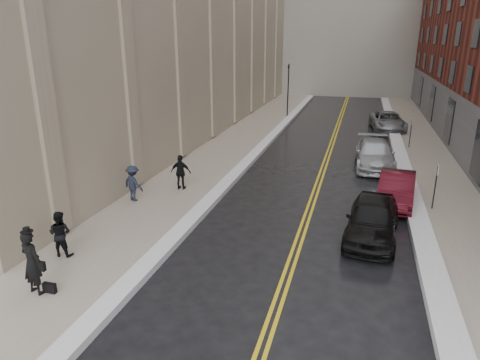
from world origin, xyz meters
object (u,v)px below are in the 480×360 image
Objects in this scene: car_maroon at (396,189)px; car_silver_near at (374,154)px; pedestrian_a at (60,234)px; car_silver_far at (388,121)px; pedestrian_main at (32,263)px; pedestrian_c at (181,172)px; car_black at (372,219)px; pedestrian_b at (133,183)px.

car_silver_near reaches higher than car_maroon.
pedestrian_a is at bearing -128.61° from car_silver_near.
car_silver_far is 3.34× the size of pedestrian_a.
pedestrian_a is (-12.13, -26.87, 0.21)m from car_silver_far.
pedestrian_main is (-11.35, -29.12, 0.39)m from car_silver_far.
car_maroon is 0.81× the size of car_silver_far.
car_silver_near is 3.04× the size of pedestrian_c.
pedestrian_a is at bearing -151.20° from car_black.
car_silver_near is 11.82m from car_silver_far.
car_black is 0.87× the size of car_silver_near.
pedestrian_main is 1.22× the size of pedestrian_a.
car_black is 4.33m from car_maroon.
pedestrian_main is (-11.01, -11.18, 0.42)m from car_maroon.
pedestrian_b reaches higher than car_black.
pedestrian_b is 2.62m from pedestrian_c.
car_maroon is at bearing -84.50° from car_silver_near.
pedestrian_b reaches higher than car_silver_far.
pedestrian_b reaches higher than car_maroon.
car_black is at bearing -94.10° from car_silver_near.
pedestrian_c is at bearing -125.87° from car_silver_far.
car_maroon is 0.83× the size of car_silver_near.
car_silver_far is at bearing 81.05° from car_silver_near.
car_black is 2.75× the size of pedestrian_b.
pedestrian_b reaches higher than car_silver_near.
pedestrian_main is 2.39m from pedestrian_a.
pedestrian_c reaches higher than car_maroon.
pedestrian_main reaches higher than car_silver_far.
car_silver_far is 22.03m from pedestrian_c.
car_silver_far is at bearing -123.59° from pedestrian_c.
pedestrian_c is (-9.36, 2.94, 0.24)m from car_black.
car_silver_far is 3.22× the size of pedestrian_b.
pedestrian_b is at bearing -70.42° from pedestrian_main.
car_silver_near is 12.12m from pedestrian_c.
pedestrian_a is 5.57m from pedestrian_b.
car_maroon is 6.25m from car_silver_near.
car_silver_near is at bearing -120.67° from pedestrian_b.
pedestrian_b is at bearing -158.30° from car_maroon.
pedestrian_a reaches higher than car_silver_far.
car_maroon is at bearing -145.72° from pedestrian_b.
car_black is 0.85× the size of car_silver_far.
pedestrian_b is (-0.22, 5.56, 0.03)m from pedestrian_a.
car_silver_near is 18.62m from pedestrian_a.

